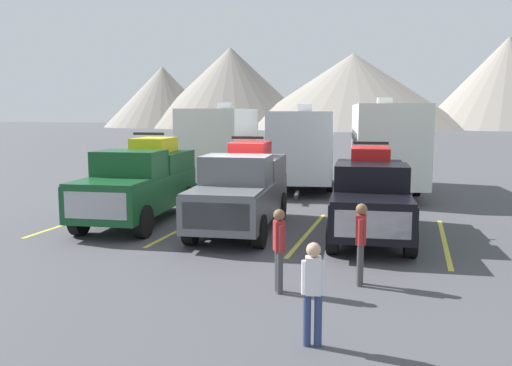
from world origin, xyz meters
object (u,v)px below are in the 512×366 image
at_px(camper_trailer_a, 221,142).
at_px(camper_trailer_c, 386,142).
at_px(person_b, 361,238).
at_px(person_a, 279,245).
at_px(pickup_truck_c, 370,194).
at_px(person_c, 313,287).
at_px(pickup_truck_a, 140,182).
at_px(camper_trailer_b, 303,144).
at_px(pickup_truck_b, 242,188).

bearing_deg(camper_trailer_a, camper_trailer_c, 0.24).
bearing_deg(person_b, person_a, -148.67).
xyz_separation_m(pickup_truck_c, camper_trailer_a, (-7.19, 8.27, 0.83)).
distance_m(camper_trailer_a, person_c, 17.11).
distance_m(pickup_truck_a, pickup_truck_c, 6.85).
bearing_deg(camper_trailer_b, person_a, -80.69).
bearing_deg(person_a, person_c, -64.54).
distance_m(pickup_truck_a, camper_trailer_c, 10.77).
bearing_deg(person_c, person_a, 115.46).
xyz_separation_m(pickup_truck_a, camper_trailer_a, (-0.35, 8.26, 0.74)).
height_order(pickup_truck_a, camper_trailer_c, camper_trailer_c).
relative_size(pickup_truck_a, person_c, 3.64).
distance_m(pickup_truck_c, person_c, 7.34).
bearing_deg(camper_trailer_a, camper_trailer_b, 0.34).
height_order(person_b, person_c, person_b).
xyz_separation_m(camper_trailer_a, person_a, (5.94, -13.47, -1.06)).
height_order(camper_trailer_a, person_c, camper_trailer_a).
bearing_deg(person_a, camper_trailer_a, 113.80).
bearing_deg(camper_trailer_c, pickup_truck_c, -89.88).
bearing_deg(camper_trailer_b, camper_trailer_a, -179.66).
distance_m(camper_trailer_c, person_b, 12.69).
bearing_deg(person_a, person_b, 31.33).
relative_size(pickup_truck_c, person_a, 3.53).
relative_size(person_a, person_b, 0.98).
xyz_separation_m(pickup_truck_c, person_a, (-1.25, -5.20, -0.23)).
relative_size(pickup_truck_a, pickup_truck_b, 0.99).
height_order(pickup_truck_b, person_c, pickup_truck_b).
height_order(camper_trailer_b, person_c, camper_trailer_b).
height_order(camper_trailer_a, camper_trailer_b, camper_trailer_a).
bearing_deg(camper_trailer_a, person_a, -66.20).
height_order(camper_trailer_b, camper_trailer_c, camper_trailer_c).
xyz_separation_m(camper_trailer_c, person_a, (-1.24, -13.50, -1.15)).
distance_m(pickup_truck_b, pickup_truck_c, 3.57).
relative_size(person_b, person_c, 1.05).
bearing_deg(person_c, camper_trailer_b, 101.67).
height_order(pickup_truck_b, camper_trailer_b, camper_trailer_b).
xyz_separation_m(pickup_truck_b, camper_trailer_b, (0.10, 8.41, 0.73)).
xyz_separation_m(camper_trailer_b, person_a, (2.21, -13.49, -1.01)).
xyz_separation_m(camper_trailer_b, person_c, (3.23, -15.62, -1.04)).
distance_m(camper_trailer_b, person_c, 15.98).
height_order(pickup_truck_b, pickup_truck_c, pickup_truck_b).
height_order(pickup_truck_c, camper_trailer_c, camper_trailer_c).
bearing_deg(person_b, person_c, -97.54).
distance_m(pickup_truck_a, camper_trailer_b, 8.97).
bearing_deg(camper_trailer_c, person_c, -90.82).
distance_m(pickup_truck_c, camper_trailer_a, 10.99).
distance_m(pickup_truck_b, person_b, 5.63).
height_order(pickup_truck_c, person_a, pickup_truck_c).
height_order(camper_trailer_a, camper_trailer_c, camper_trailer_c).
bearing_deg(person_a, pickup_truck_a, 137.04).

